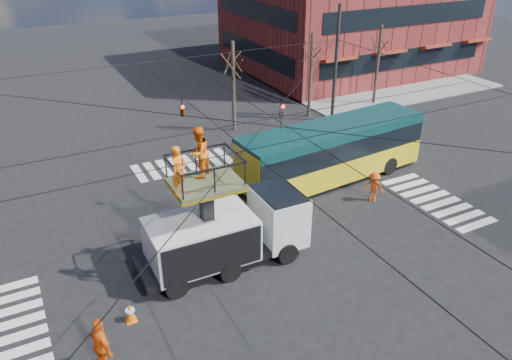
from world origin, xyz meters
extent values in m
plane|color=black|center=(0.00, 0.00, 0.00)|extent=(120.00, 120.00, 0.00)
cube|color=slate|center=(21.00, 21.00, 0.06)|extent=(18.00, 18.00, 0.12)
cube|color=black|center=(22.00, 16.00, 2.45)|extent=(17.00, 0.12, 1.58)
cube|color=black|center=(12.00, 24.00, 2.45)|extent=(0.12, 13.60, 1.58)
cube|color=black|center=(22.00, 16.00, 5.95)|extent=(17.00, 0.12, 1.57)
cube|color=black|center=(12.00, 24.00, 5.95)|extent=(0.12, 13.60, 1.57)
cylinder|color=#2D2D30|center=(12.00, 12.00, 4.00)|extent=(0.24, 0.24, 8.00)
cylinder|color=black|center=(0.00, 12.00, 5.70)|extent=(24.00, 0.03, 0.03)
cylinder|color=black|center=(12.00, 0.00, 5.70)|extent=(0.03, 24.00, 0.03)
cylinder|color=black|center=(0.00, 0.00, 5.90)|extent=(24.02, 24.02, 0.03)
cylinder|color=black|center=(0.00, 0.00, 5.90)|extent=(24.02, 24.02, 0.03)
cylinder|color=black|center=(0.00, -1.20, 5.60)|extent=(24.00, 0.03, 0.03)
cylinder|color=black|center=(0.00, 1.20, 5.60)|extent=(24.00, 0.03, 0.03)
cylinder|color=black|center=(-1.20, 0.00, 5.50)|extent=(0.03, 24.00, 0.03)
cylinder|color=black|center=(1.20, 0.00, 5.50)|extent=(0.03, 24.00, 0.03)
imported|color=black|center=(2.50, 3.00, 5.10)|extent=(0.16, 0.20, 1.00)
imported|color=black|center=(-1.50, 5.00, 5.35)|extent=(0.26, 1.24, 0.50)
cylinder|color=#382B21|center=(5.00, 13.50, 3.00)|extent=(0.24, 0.24, 6.00)
cylinder|color=#382B21|center=(11.00, 13.50, 3.00)|extent=(0.24, 0.24, 6.00)
cylinder|color=#382B21|center=(17.00, 13.50, 3.00)|extent=(0.24, 0.24, 6.00)
cube|color=black|center=(-1.79, 0.21, 0.55)|extent=(7.03, 2.29, 0.30)
cube|color=silver|center=(0.81, 0.17, 1.55)|extent=(1.83, 2.42, 2.20)
cube|color=black|center=(0.81, 0.17, 2.35)|extent=(1.63, 2.32, 0.80)
cube|color=silver|center=(-2.69, 0.22, 1.45)|extent=(4.23, 2.55, 1.80)
cylinder|color=black|center=(0.60, -0.97, 0.45)|extent=(0.90, 0.36, 0.90)
cylinder|color=black|center=(0.63, 1.33, 0.45)|extent=(0.90, 0.36, 0.90)
cylinder|color=black|center=(-2.00, -0.94, 0.45)|extent=(0.90, 0.36, 0.90)
cylinder|color=black|center=(-1.97, 1.36, 0.45)|extent=(0.90, 0.36, 0.90)
cylinder|color=black|center=(-4.20, -0.91, 0.45)|extent=(0.90, 0.36, 0.90)
cylinder|color=black|center=(-4.17, 1.39, 0.45)|extent=(0.90, 0.36, 0.90)
cube|color=black|center=(-2.39, 0.21, 2.66)|extent=(0.46, 0.46, 2.51)
cube|color=#3E4428|center=(-2.39, 0.21, 3.91)|extent=(2.63, 2.13, 0.12)
cube|color=yellow|center=(-2.39, 0.21, 3.79)|extent=(2.63, 2.13, 0.12)
imported|color=orange|center=(-3.54, -0.25, 4.90)|extent=(0.81, 0.75, 1.86)
imported|color=orange|center=(-2.40, 0.72, 4.97)|extent=(1.23, 1.19, 2.00)
cube|color=gold|center=(6.55, 4.40, 0.95)|extent=(11.05, 3.53, 1.30)
cube|color=black|center=(6.55, 4.40, 2.15)|extent=(11.05, 3.48, 1.10)
cube|color=#0C3334|center=(6.55, 4.40, 2.95)|extent=(11.05, 3.53, 0.50)
cube|color=gold|center=(1.24, 3.94, 1.60)|extent=(0.46, 2.48, 2.80)
cube|color=gold|center=(11.87, 4.86, 1.60)|extent=(0.46, 2.48, 2.80)
cube|color=black|center=(1.19, 3.93, 0.45)|extent=(0.37, 2.60, 0.30)
cube|color=gold|center=(1.34, 3.94, 2.85)|extent=(0.24, 1.60, 0.35)
cylinder|color=black|center=(2.87, 2.89, 0.50)|extent=(1.02, 0.39, 1.00)
cylinder|color=black|center=(2.66, 5.24, 0.50)|extent=(1.02, 0.39, 1.00)
cylinder|color=black|center=(9.90, 3.50, 0.50)|extent=(1.02, 0.39, 1.00)
cylinder|color=black|center=(9.70, 5.86, 0.50)|extent=(1.02, 0.39, 1.00)
cone|color=orange|center=(-6.10, -1.40, 0.37)|extent=(0.36, 0.36, 0.73)
imported|color=orange|center=(-7.39, -3.22, 1.03)|extent=(0.86, 1.31, 2.06)
imported|color=#E0470E|center=(7.11, 1.46, 0.80)|extent=(1.12, 1.17, 1.60)
camera|label=1|loc=(-8.36, -15.43, 12.67)|focal=35.00mm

